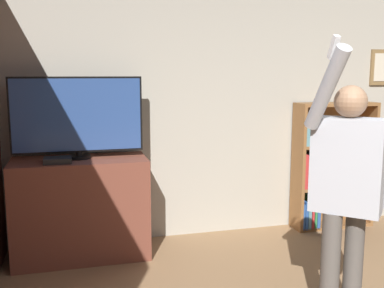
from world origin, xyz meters
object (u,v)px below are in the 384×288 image
object	(u,v)px
television	(77,116)
bookshelf	(325,167)
person	(347,185)
game_console	(58,160)

from	to	relation	value
television	bookshelf	world-z (taller)	television
bookshelf	person	distance (m)	2.20
television	bookshelf	xyz separation A→B (m)	(2.72, 0.14, -0.66)
television	game_console	size ratio (longest dim) A/B	4.97
television	person	bearing A→B (deg)	-46.38
game_console	television	bearing A→B (deg)	42.13
game_console	person	bearing A→B (deg)	-40.46
game_console	person	world-z (taller)	person
television	person	size ratio (longest dim) A/B	0.61
television	person	distance (m)	2.49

